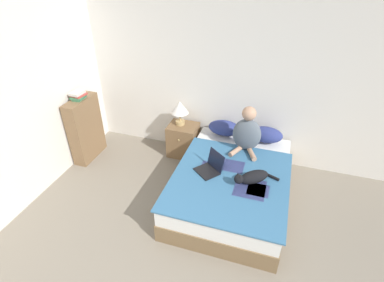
{
  "coord_description": "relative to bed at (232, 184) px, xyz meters",
  "views": [
    {
      "loc": [
        0.47,
        -0.52,
        2.99
      ],
      "look_at": [
        -0.55,
        2.63,
        0.85
      ],
      "focal_mm": 28.0,
      "sensor_mm": 36.0,
      "label": 1
    }
  ],
  "objects": [
    {
      "name": "laptop_open",
      "position": [
        -0.29,
        -0.11,
        0.31
      ],
      "size": [
        0.42,
        0.42,
        0.26
      ],
      "rotation": [
        0.0,
        0.0,
        -0.67
      ],
      "color": "black",
      "rests_on": "bed"
    },
    {
      "name": "wall_back",
      "position": [
        -0.03,
        1.1,
        1.03
      ],
      "size": [
        6.2,
        0.05,
        2.55
      ],
      "color": "silver",
      "rests_on": "ground_plane"
    },
    {
      "name": "book_stack_top",
      "position": [
        -2.49,
        0.29,
        0.87
      ],
      "size": [
        0.21,
        0.23,
        0.12
      ],
      "color": "#3D7A51",
      "rests_on": "bookshelf"
    },
    {
      "name": "table_lamp",
      "position": [
        -1.06,
        0.85,
        0.59
      ],
      "size": [
        0.28,
        0.28,
        0.41
      ],
      "color": "tan",
      "rests_on": "nightstand"
    },
    {
      "name": "nightstand",
      "position": [
        -1.0,
        0.83,
        0.03
      ],
      "size": [
        0.48,
        0.43,
        0.55
      ],
      "color": "brown",
      "rests_on": "ground_plane"
    },
    {
      "name": "wall_side",
      "position": [
        -2.65,
        -0.78,
        1.03
      ],
      "size": [
        0.05,
        4.71,
        2.55
      ],
      "color": "silver",
      "rests_on": "ground_plane"
    },
    {
      "name": "pillow_far",
      "position": [
        0.32,
        0.86,
        0.37
      ],
      "size": [
        0.5,
        0.3,
        0.23
      ],
      "color": "navy",
      "rests_on": "bed"
    },
    {
      "name": "person_sitting",
      "position": [
        0.07,
        0.54,
        0.54
      ],
      "size": [
        0.41,
        0.4,
        0.69
      ],
      "color": "slate",
      "rests_on": "bed"
    },
    {
      "name": "pillow_near",
      "position": [
        -0.32,
        0.86,
        0.37
      ],
      "size": [
        0.5,
        0.3,
        0.23
      ],
      "color": "navy",
      "rests_on": "bed"
    },
    {
      "name": "bookshelf",
      "position": [
        -2.49,
        0.28,
        0.28
      ],
      "size": [
        0.22,
        0.64,
        1.05
      ],
      "color": "brown",
      "rests_on": "ground_plane"
    },
    {
      "name": "bed",
      "position": [
        0.0,
        0.0,
        0.0
      ],
      "size": [
        1.48,
        2.06,
        0.5
      ],
      "color": "brown",
      "rests_on": "ground_plane"
    },
    {
      "name": "cat_tabby",
      "position": [
        0.27,
        -0.18,
        0.34
      ],
      "size": [
        0.54,
        0.41,
        0.18
      ],
      "rotation": [
        0.0,
        0.0,
        -2.49
      ],
      "color": "black",
      "rests_on": "bed"
    }
  ]
}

